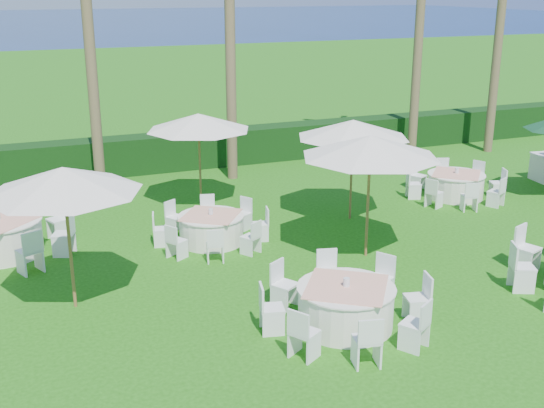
{
  "coord_description": "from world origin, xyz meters",
  "views": [
    {
      "loc": [
        -5.83,
        -10.01,
        5.96
      ],
      "look_at": [
        -0.4,
        3.37,
        1.3
      ],
      "focal_mm": 45.0,
      "sensor_mm": 36.0,
      "label": 1
    }
  ],
  "objects_px": {
    "banquet_table_f": "(456,185)",
    "umbrella_c": "(199,122)",
    "banquet_table_e": "(211,228)",
    "banquet_table_b": "(346,305)",
    "umbrella_b": "(370,146)",
    "banquet_table_d": "(0,236)",
    "umbrella_d": "(353,129)",
    "umbrella_a": "(63,180)"
  },
  "relations": [
    {
      "from": "banquet_table_d",
      "to": "banquet_table_e",
      "type": "relative_size",
      "value": 1.19
    },
    {
      "from": "banquet_table_d",
      "to": "umbrella_d",
      "type": "distance_m",
      "value": 8.94
    },
    {
      "from": "umbrella_a",
      "to": "umbrella_b",
      "type": "relative_size",
      "value": 0.93
    },
    {
      "from": "banquet_table_d",
      "to": "banquet_table_f",
      "type": "distance_m",
      "value": 12.46
    },
    {
      "from": "banquet_table_b",
      "to": "banquet_table_f",
      "type": "bearing_deg",
      "value": 40.9
    },
    {
      "from": "banquet_table_b",
      "to": "umbrella_b",
      "type": "xyz_separation_m",
      "value": [
        2.05,
        2.85,
        2.17
      ]
    },
    {
      "from": "banquet_table_b",
      "to": "umbrella_b",
      "type": "relative_size",
      "value": 1.01
    },
    {
      "from": "banquet_table_b",
      "to": "banquet_table_e",
      "type": "xyz_separation_m",
      "value": [
        -1.0,
        4.99,
        -0.05
      ]
    },
    {
      "from": "banquet_table_e",
      "to": "umbrella_b",
      "type": "height_order",
      "value": "umbrella_b"
    },
    {
      "from": "banquet_table_b",
      "to": "umbrella_d",
      "type": "height_order",
      "value": "umbrella_d"
    },
    {
      "from": "umbrella_b",
      "to": "umbrella_c",
      "type": "relative_size",
      "value": 1.08
    },
    {
      "from": "banquet_table_f",
      "to": "banquet_table_b",
      "type": "bearing_deg",
      "value": -139.1
    },
    {
      "from": "banquet_table_f",
      "to": "banquet_table_e",
      "type": "bearing_deg",
      "value": -173.82
    },
    {
      "from": "banquet_table_e",
      "to": "umbrella_c",
      "type": "distance_m",
      "value": 3.58
    },
    {
      "from": "umbrella_c",
      "to": "umbrella_a",
      "type": "bearing_deg",
      "value": -128.03
    },
    {
      "from": "banquet_table_e",
      "to": "banquet_table_f",
      "type": "height_order",
      "value": "banquet_table_f"
    },
    {
      "from": "umbrella_a",
      "to": "umbrella_d",
      "type": "xyz_separation_m",
      "value": [
        7.43,
        2.62,
        -0.12
      ]
    },
    {
      "from": "banquet_table_e",
      "to": "umbrella_a",
      "type": "relative_size",
      "value": 0.96
    },
    {
      "from": "banquet_table_e",
      "to": "umbrella_d",
      "type": "distance_m",
      "value": 4.47
    },
    {
      "from": "umbrella_a",
      "to": "umbrella_c",
      "type": "relative_size",
      "value": 1.0
    },
    {
      "from": "umbrella_c",
      "to": "umbrella_d",
      "type": "xyz_separation_m",
      "value": [
        3.36,
        -2.59,
        0.04
      ]
    },
    {
      "from": "umbrella_a",
      "to": "umbrella_c",
      "type": "xyz_separation_m",
      "value": [
        4.08,
        5.21,
        -0.16
      ]
    },
    {
      "from": "banquet_table_e",
      "to": "banquet_table_f",
      "type": "relative_size",
      "value": 0.98
    },
    {
      "from": "banquet_table_e",
      "to": "umbrella_a",
      "type": "xyz_separation_m",
      "value": [
        -3.48,
        -2.32,
        2.18
      ]
    },
    {
      "from": "banquet_table_e",
      "to": "banquet_table_f",
      "type": "distance_m",
      "value": 7.77
    },
    {
      "from": "banquet_table_f",
      "to": "umbrella_c",
      "type": "relative_size",
      "value": 0.98
    },
    {
      "from": "umbrella_c",
      "to": "banquet_table_d",
      "type": "bearing_deg",
      "value": -161.34
    },
    {
      "from": "banquet_table_d",
      "to": "banquet_table_f",
      "type": "xyz_separation_m",
      "value": [
        12.46,
        -0.26,
        -0.07
      ]
    },
    {
      "from": "banquet_table_f",
      "to": "umbrella_d",
      "type": "distance_m",
      "value": 4.33
    },
    {
      "from": "banquet_table_d",
      "to": "umbrella_d",
      "type": "height_order",
      "value": "umbrella_d"
    },
    {
      "from": "banquet_table_b",
      "to": "banquet_table_e",
      "type": "bearing_deg",
      "value": 101.32
    },
    {
      "from": "banquet_table_e",
      "to": "umbrella_d",
      "type": "xyz_separation_m",
      "value": [
        3.95,
        0.31,
        2.07
      ]
    },
    {
      "from": "umbrella_b",
      "to": "umbrella_c",
      "type": "height_order",
      "value": "umbrella_b"
    },
    {
      "from": "banquet_table_b",
      "to": "umbrella_a",
      "type": "distance_m",
      "value": 5.64
    },
    {
      "from": "banquet_table_d",
      "to": "umbrella_a",
      "type": "xyz_separation_m",
      "value": [
        1.25,
        -3.41,
        2.1
      ]
    },
    {
      "from": "banquet_table_d",
      "to": "umbrella_b",
      "type": "distance_m",
      "value": 8.69
    },
    {
      "from": "umbrella_a",
      "to": "umbrella_b",
      "type": "distance_m",
      "value": 6.53
    },
    {
      "from": "banquet_table_d",
      "to": "umbrella_b",
      "type": "bearing_deg",
      "value": -22.6
    },
    {
      "from": "umbrella_b",
      "to": "banquet_table_d",
      "type": "bearing_deg",
      "value": 157.4
    },
    {
      "from": "banquet_table_e",
      "to": "umbrella_b",
      "type": "xyz_separation_m",
      "value": [
        3.04,
        -2.14,
        2.21
      ]
    },
    {
      "from": "banquet_table_d",
      "to": "umbrella_c",
      "type": "height_order",
      "value": "umbrella_c"
    },
    {
      "from": "umbrella_d",
      "to": "umbrella_b",
      "type": "bearing_deg",
      "value": -110.31
    }
  ]
}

